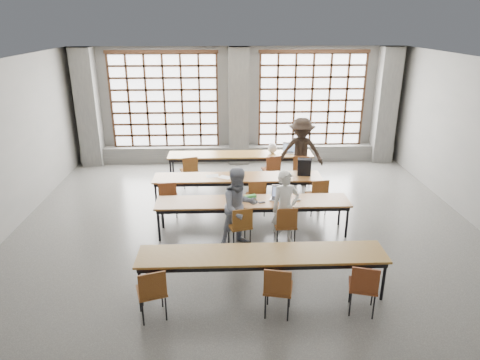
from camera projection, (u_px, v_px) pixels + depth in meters
name	position (u px, v px, depth m)	size (l,w,h in m)	color
floor	(248.00, 243.00, 8.65)	(11.00, 11.00, 0.00)	#4F4F4C
ceiling	(250.00, 65.00, 7.41)	(11.00, 11.00, 0.00)	silver
wall_back	(238.00, 105.00, 13.17)	(10.00, 10.00, 0.00)	#61615E
column_left	(88.00, 108.00, 12.74)	(0.60, 0.55, 3.50)	#51514E
column_mid	(239.00, 107.00, 12.91)	(0.60, 0.55, 3.50)	#51514E
column_right	(385.00, 106.00, 13.08)	(0.60, 0.55, 3.50)	#51514E
window_left	(164.00, 101.00, 12.96)	(3.32, 0.12, 3.00)	white
window_right	(312.00, 100.00, 13.13)	(3.32, 0.12, 3.00)	white
sill_ledge	(239.00, 154.00, 13.52)	(9.80, 0.35, 0.50)	#51514E
desk_row_a	(240.00, 156.00, 11.91)	(4.00, 0.70, 0.73)	brown
desk_row_b	(238.00, 179.00, 10.21)	(4.00, 0.70, 0.73)	brown
desk_row_c	(253.00, 204.00, 8.85)	(4.00, 0.70, 0.73)	brown
desk_row_d	(262.00, 257.00, 6.88)	(4.00, 0.70, 0.73)	brown
chair_back_left	(189.00, 168.00, 11.32)	(0.53, 0.53, 0.88)	brown
chair_back_mid	(272.00, 167.00, 11.40)	(0.51, 0.51, 0.88)	brown
chair_back_right	(300.00, 167.00, 11.43)	(0.49, 0.49, 0.88)	brown
chair_mid_left	(168.00, 195.00, 9.61)	(0.46, 0.46, 0.88)	brown
chair_mid_centre	(257.00, 194.00, 9.69)	(0.45, 0.45, 0.88)	maroon
chair_mid_right	(318.00, 193.00, 9.74)	(0.48, 0.48, 0.88)	brown
chair_front_left	(241.00, 223.00, 8.30)	(0.52, 0.52, 0.88)	brown
chair_front_right	(286.00, 222.00, 8.33)	(0.43, 0.44, 0.88)	brown
chair_near_left	(152.00, 289.00, 6.28)	(0.53, 0.53, 0.88)	brown
chair_near_mid	(278.00, 286.00, 6.35)	(0.50, 0.50, 0.88)	brown
chair_near_right	(364.00, 284.00, 6.40)	(0.52, 0.52, 0.88)	#672D14
student_male	(285.00, 208.00, 8.37)	(0.56, 0.37, 1.55)	silver
student_female	(239.00, 207.00, 8.32)	(0.79, 0.61, 1.62)	#172245
student_back	(301.00, 152.00, 11.41)	(1.19, 0.68, 1.84)	black
laptop_front	(280.00, 196.00, 8.93)	(0.43, 0.39, 0.26)	#B8B8BD
laptop_back	(289.00, 150.00, 12.02)	(0.43, 0.39, 0.26)	#B7B7BC
mouse	(299.00, 200.00, 8.84)	(0.10, 0.06, 0.04)	silver
green_box	(250.00, 197.00, 8.89)	(0.25, 0.09, 0.09)	#2E8D31
phone	(262.00, 202.00, 8.74)	(0.13, 0.06, 0.01)	black
paper_sheet_a	(213.00, 176.00, 10.22)	(0.30, 0.21, 0.00)	silver
paper_sheet_b	(225.00, 177.00, 10.13)	(0.30, 0.21, 0.00)	white
backpack	(304.00, 167.00, 10.23)	(0.32, 0.20, 0.40)	black
plastic_bag	(272.00, 148.00, 11.92)	(0.26, 0.21, 0.29)	silver
red_pouch	(151.00, 288.00, 6.36)	(0.20, 0.08, 0.06)	#B21F15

